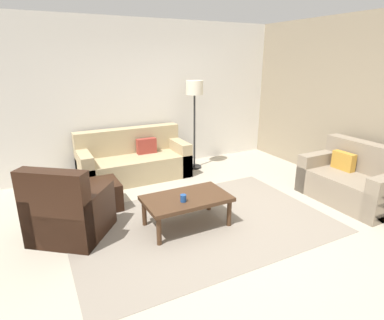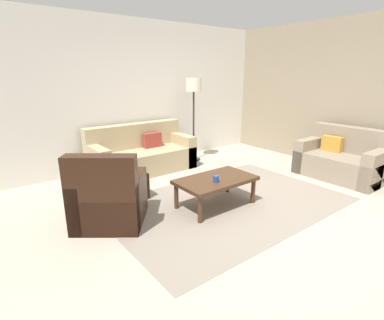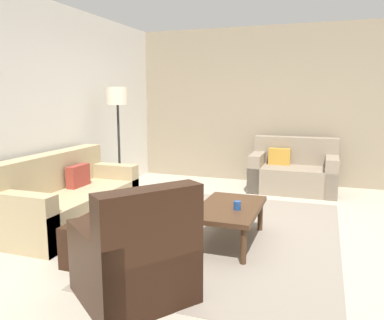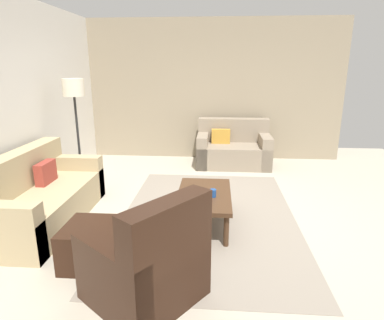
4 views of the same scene
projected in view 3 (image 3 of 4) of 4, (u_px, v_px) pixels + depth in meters
The scene contains 11 objects.
ground_plane at pixel (237, 237), 4.38m from camera, with size 8.00×8.00×0.00m, color #B2A893.
rear_partition at pixel (43, 110), 4.99m from camera, with size 6.00×0.12×2.80m, color silver.
stone_feature_panel at pixel (275, 106), 6.93m from camera, with size 0.12×5.20×2.80m, color gray.
area_rug at pixel (237, 236), 4.38m from camera, with size 3.36×2.22×0.01m, color gray.
couch_main at pixel (66, 201), 4.76m from camera, with size 1.93×0.86×0.88m.
couch_loveseat at pixel (294, 172), 6.48m from camera, with size 0.87×1.39×0.88m.
armchair_leather at pixel (137, 263), 2.98m from camera, with size 1.12×1.12×0.95m.
ottoman at pixel (101, 242), 3.68m from camera, with size 0.56×0.56×0.40m, color black.
coffee_table at pixel (229, 211), 4.15m from camera, with size 1.10×0.64×0.41m.
cup at pixel (237, 205), 4.01m from camera, with size 0.08×0.08×0.09m, color #1E478C.
lamp_standing at pixel (118, 108), 5.71m from camera, with size 0.32×0.32×1.71m.
Camera 3 is at (-4.10, -0.89, 1.60)m, focal length 35.89 mm.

